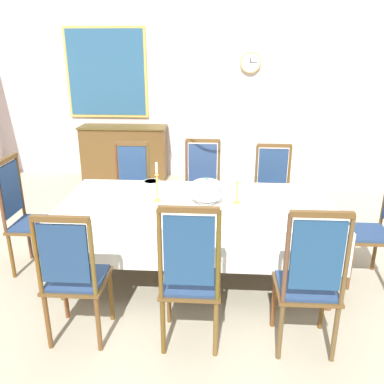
{
  "coord_description": "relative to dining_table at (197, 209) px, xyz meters",
  "views": [
    {
      "loc": [
        0.18,
        -3.33,
        2.13
      ],
      "look_at": [
        -0.05,
        0.18,
        0.86
      ],
      "focal_mm": 37.59,
      "sensor_mm": 36.0,
      "label": 1
    }
  ],
  "objects": [
    {
      "name": "spoon_primary",
      "position": [
        0.85,
        -0.43,
        0.08
      ],
      "size": [
        0.03,
        0.18,
        0.01
      ],
      "rotation": [
        0.0,
        0.0,
        0.05
      ],
      "color": "gold",
      "rests_on": "tablecloth"
    },
    {
      "name": "chair_south_a",
      "position": [
        -0.85,
        -1.01,
        -0.13
      ],
      "size": [
        0.44,
        0.42,
        1.08
      ],
      "color": "brown",
      "rests_on": "ground"
    },
    {
      "name": "spoon_secondary",
      "position": [
        0.11,
        0.5,
        0.08
      ],
      "size": [
        0.04,
        0.18,
        0.01
      ],
      "rotation": [
        0.0,
        0.0,
        -0.13
      ],
      "color": "gold",
      "rests_on": "tablecloth"
    },
    {
      "name": "back_wall",
      "position": [
        0.0,
        3.34,
        0.97
      ],
      "size": [
        7.32,
        0.08,
        3.31
      ],
      "primitive_type": "cube",
      "color": "silver",
      "rests_on": "ground"
    },
    {
      "name": "tablecloth",
      "position": [
        0.0,
        -0.0,
        -0.02
      ],
      "size": [
        2.55,
        1.24,
        0.38
      ],
      "color": "white",
      "rests_on": "dining_table"
    },
    {
      "name": "chair_head_east",
      "position": [
        1.67,
        0.0,
        -0.11
      ],
      "size": [
        0.42,
        0.44,
        1.12
      ],
      "rotation": [
        0.0,
        0.0,
        1.57
      ],
      "color": "brown",
      "rests_on": "ground"
    },
    {
      "name": "candlestick_east",
      "position": [
        0.37,
        0.0,
        0.2
      ],
      "size": [
        0.07,
        0.07,
        0.32
      ],
      "color": "gold",
      "rests_on": "tablecloth"
    },
    {
      "name": "chair_south_b",
      "position": [
        0.01,
        -1.02,
        -0.1
      ],
      "size": [
        0.44,
        0.42,
        1.17
      ],
      "color": "brown",
      "rests_on": "ground"
    },
    {
      "name": "soup_tureen",
      "position": [
        0.09,
        0.0,
        0.19
      ],
      "size": [
        0.32,
        0.32,
        0.25
      ],
      "color": "white",
      "rests_on": "tablecloth"
    },
    {
      "name": "bowl_near_right",
      "position": [
        0.0,
        0.47,
        0.09
      ],
      "size": [
        0.14,
        0.14,
        0.03
      ],
      "color": "white",
      "rests_on": "tablecloth"
    },
    {
      "name": "sideboard",
      "position": [
        -1.39,
        3.03,
        -0.24
      ],
      "size": [
        1.44,
        0.48,
        0.9
      ],
      "rotation": [
        0.0,
        0.0,
        3.14
      ],
      "color": "brown",
      "rests_on": "ground"
    },
    {
      "name": "bowl_near_left",
      "position": [
        0.74,
        -0.46,
        0.09
      ],
      "size": [
        0.15,
        0.15,
        0.04
      ],
      "color": "white",
      "rests_on": "tablecloth"
    },
    {
      "name": "bowl_far_left",
      "position": [
        -0.51,
        0.49,
        0.09
      ],
      "size": [
        0.19,
        0.19,
        0.04
      ],
      "color": "white",
      "rests_on": "tablecloth"
    },
    {
      "name": "chair_south_c",
      "position": [
        0.85,
        -1.02,
        -0.1
      ],
      "size": [
        0.44,
        0.42,
        1.16
      ],
      "color": "brown",
      "rests_on": "ground"
    },
    {
      "name": "ground",
      "position": [
        0.0,
        -0.18,
        -0.71
      ],
      "size": [
        7.32,
        6.96,
        0.04
      ],
      "primitive_type": "cube",
      "color": "#ABA68E"
    },
    {
      "name": "dining_table",
      "position": [
        0.0,
        0.0,
        0.0
      ],
      "size": [
        2.53,
        1.22,
        0.76
      ],
      "color": "brown",
      "rests_on": "ground"
    },
    {
      "name": "chair_head_west",
      "position": [
        -1.67,
        -0.0,
        -0.1
      ],
      "size": [
        0.42,
        0.44,
        1.16
      ],
      "rotation": [
        0.0,
        0.0,
        -1.57
      ],
      "color": "brown",
      "rests_on": "ground"
    },
    {
      "name": "candlestick_west",
      "position": [
        -0.37,
        0.0,
        0.23
      ],
      "size": [
        0.07,
        0.07,
        0.38
      ],
      "color": "gold",
      "rests_on": "tablecloth"
    },
    {
      "name": "chair_north_c",
      "position": [
        0.85,
        1.01,
        -0.13
      ],
      "size": [
        0.44,
        0.42,
        1.07
      ],
      "rotation": [
        0.0,
        0.0,
        3.14
      ],
      "color": "brown",
      "rests_on": "ground"
    },
    {
      "name": "chair_north_a",
      "position": [
        -0.85,
        1.01,
        -0.13
      ],
      "size": [
        0.44,
        0.42,
        1.08
      ],
      "rotation": [
        0.0,
        0.0,
        3.14
      ],
      "color": "brown",
      "rests_on": "ground"
    },
    {
      "name": "framed_painting",
      "position": [
        -1.67,
        3.28,
        1.05
      ],
      "size": [
        1.35,
        0.05,
        1.44
      ],
      "color": "#D1B251"
    },
    {
      "name": "chair_north_b",
      "position": [
        0.01,
        1.02,
        -0.11
      ],
      "size": [
        0.44,
        0.42,
        1.12
      ],
      "rotation": [
        0.0,
        0.0,
        3.14
      ],
      "color": "brown",
      "rests_on": "ground"
    },
    {
      "name": "mounted_clock",
      "position": [
        0.68,
        3.27,
        1.22
      ],
      "size": [
        0.33,
        0.06,
        0.33
      ],
      "color": "#D1B251"
    }
  ]
}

